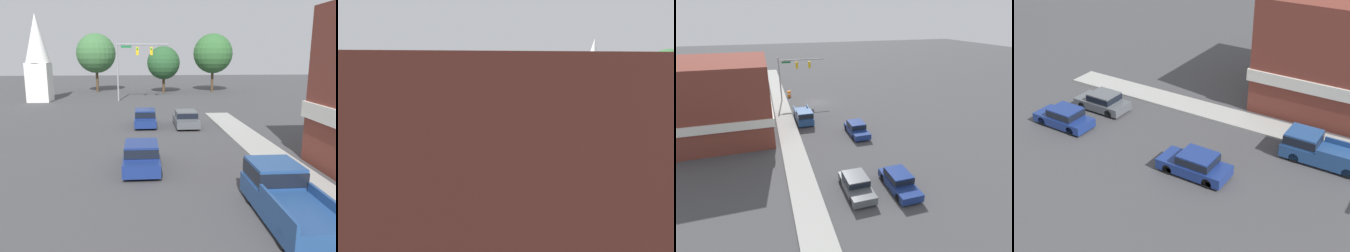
% 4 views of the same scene
% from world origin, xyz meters
% --- Properties ---
extents(far_signal_assembly, '(6.88, 0.49, 7.98)m').
position_xyz_m(far_signal_assembly, '(-3.31, 41.05, 5.74)').
color(far_signal_assembly, gray).
rests_on(far_signal_assembly, ground).
extents(car_lead, '(1.91, 4.45, 1.50)m').
position_xyz_m(car_lead, '(-2.11, 13.57, 0.78)').
color(car_lead, black).
rests_on(car_lead, ground).
extents(car_oncoming, '(1.90, 4.23, 1.43)m').
position_xyz_m(car_oncoming, '(1.68, 24.09, 0.75)').
color(car_oncoming, black).
rests_on(car_oncoming, ground).
extents(car_second_ahead, '(1.83, 4.45, 1.48)m').
position_xyz_m(car_second_ahead, '(-1.82, 24.72, 0.77)').
color(car_second_ahead, black).
rests_on(car_second_ahead, ground).
extents(pickup_truck_parked, '(2.01, 5.40, 1.82)m').
position_xyz_m(pickup_truck_parked, '(3.30, 7.78, 0.90)').
color(pickup_truck_parked, black).
rests_on(pickup_truck_parked, ground).
extents(corner_brick_building, '(11.99, 12.29, 8.71)m').
position_xyz_m(corner_brick_building, '(13.25, 8.57, 4.23)').
color(corner_brick_building, brown).
rests_on(corner_brick_building, ground).
extents(church_steeple, '(3.12, 3.12, 11.37)m').
position_xyz_m(church_steeple, '(-15.70, 41.46, 5.95)').
color(church_steeple, white).
rests_on(church_steeple, ground).
extents(backdrop_tree_left_far, '(6.50, 6.50, 9.65)m').
position_xyz_m(backdrop_tree_left_far, '(-9.67, 53.04, 6.39)').
color(backdrop_tree_left_far, '#4C3823').
rests_on(backdrop_tree_left_far, ground).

